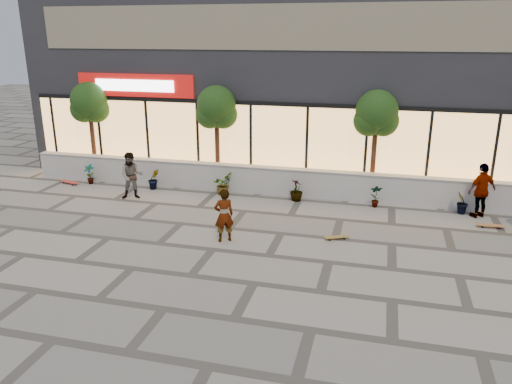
% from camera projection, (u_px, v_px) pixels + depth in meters
% --- Properties ---
extents(ground, '(80.00, 80.00, 0.00)m').
position_uv_depth(ground, '(254.00, 283.00, 12.13)').
color(ground, gray).
rests_on(ground, ground).
extents(planter_wall, '(22.00, 0.42, 1.04)m').
position_uv_depth(planter_wall, '(302.00, 183.00, 18.42)').
color(planter_wall, beige).
rests_on(planter_wall, ground).
extents(retail_building, '(24.00, 9.17, 8.50)m').
position_uv_depth(retail_building, '(324.00, 69.00, 22.34)').
color(retail_building, '#25242A').
rests_on(retail_building, ground).
extents(shrub_a, '(0.43, 0.29, 0.81)m').
position_uv_depth(shrub_a, '(90.00, 174.00, 19.97)').
color(shrub_a, '#173210').
rests_on(shrub_a, ground).
extents(shrub_b, '(0.57, 0.57, 0.81)m').
position_uv_depth(shrub_b, '(154.00, 179.00, 19.31)').
color(shrub_b, '#173210').
rests_on(shrub_b, ground).
extents(shrub_c, '(0.68, 0.77, 0.81)m').
position_uv_depth(shrub_c, '(223.00, 184.00, 18.64)').
color(shrub_c, '#173210').
rests_on(shrub_c, ground).
extents(shrub_d, '(0.64, 0.64, 0.81)m').
position_uv_depth(shrub_d, '(296.00, 190.00, 17.98)').
color(shrub_d, '#173210').
rests_on(shrub_d, ground).
extents(shrub_e, '(0.46, 0.35, 0.81)m').
position_uv_depth(shrub_e, '(376.00, 196.00, 17.31)').
color(shrub_e, '#173210').
rests_on(shrub_e, ground).
extents(shrub_f, '(0.55, 0.57, 0.81)m').
position_uv_depth(shrub_f, '(462.00, 203.00, 16.64)').
color(shrub_f, '#173210').
rests_on(shrub_f, ground).
extents(tree_west, '(1.60, 1.50, 3.92)m').
position_uv_depth(tree_west, '(89.00, 105.00, 20.46)').
color(tree_west, '#412517').
rests_on(tree_west, ground).
extents(tree_midwest, '(1.60, 1.50, 3.92)m').
position_uv_depth(tree_midwest, '(216.00, 110.00, 19.15)').
color(tree_midwest, '#412517').
rests_on(tree_midwest, ground).
extents(tree_mideast, '(1.60, 1.50, 3.92)m').
position_uv_depth(tree_mideast, '(376.00, 116.00, 17.72)').
color(tree_mideast, '#412517').
rests_on(tree_mideast, ground).
extents(skater_center, '(0.69, 0.63, 1.59)m').
position_uv_depth(skater_center, '(224.00, 215.00, 14.37)').
color(skater_center, silver).
rests_on(skater_center, ground).
extents(skater_left, '(1.02, 0.92, 1.73)m').
position_uv_depth(skater_left, '(132.00, 176.00, 18.08)').
color(skater_left, tan).
rests_on(skater_left, ground).
extents(skater_right_near, '(1.14, 0.97, 1.83)m').
position_uv_depth(skater_right_near, '(482.00, 191.00, 16.22)').
color(skater_right_near, white).
rests_on(skater_right_near, ground).
extents(skateboard_center, '(0.73, 0.48, 0.09)m').
position_uv_depth(skateboard_center, '(337.00, 237.00, 14.69)').
color(skateboard_center, olive).
rests_on(skateboard_center, ground).
extents(skateboard_left, '(0.90, 0.45, 0.10)m').
position_uv_depth(skateboard_left, '(69.00, 182.00, 20.03)').
color(skateboard_left, red).
rests_on(skateboard_left, ground).
extents(skateboard_right_near, '(0.82, 0.23, 0.10)m').
position_uv_depth(skateboard_right_near, '(491.00, 225.00, 15.55)').
color(skateboard_right_near, '#A06234').
rests_on(skateboard_right_near, ground).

